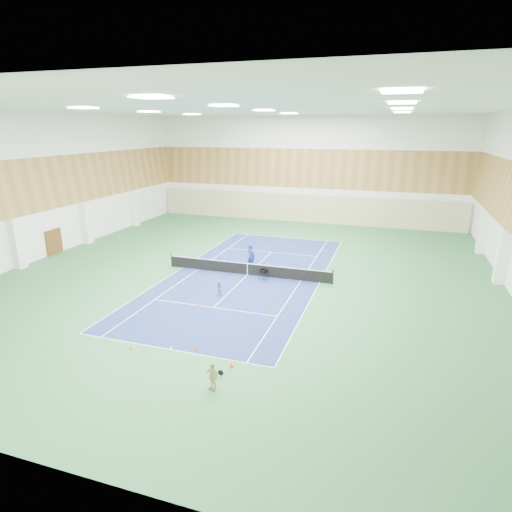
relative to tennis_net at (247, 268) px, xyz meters
The scene contains 21 objects.
ground 0.55m from the tennis_net, ahead, with size 40.00×40.00×0.00m, color #2B653A.
room_shell 5.45m from the tennis_net, ahead, with size 36.00×40.00×12.00m, color white, non-canonical shape.
wood_cladding 7.45m from the tennis_net, ahead, with size 36.00×40.00×8.00m, color #A1733C, non-canonical shape.
ceiling_light_grid 11.37m from the tennis_net, ahead, with size 21.40×25.40×0.06m, color white, non-canonical shape.
court_surface 0.55m from the tennis_net, ahead, with size 10.97×23.77×0.01m, color navy.
tennis_balls_scatter 0.50m from the tennis_net, ahead, with size 10.57×22.77×0.07m, color #D8EC28, non-canonical shape.
tennis_net is the anchor object (origin of this frame).
back_curtain 19.78m from the tennis_net, 90.00° to the left, with size 35.40×0.16×3.20m, color #C6B793.
door_left_b 17.93m from the tennis_net, behind, with size 0.08×1.80×2.20m, color #593319.
coach 1.94m from the tennis_net, 100.62° to the left, with size 0.70×0.46×1.93m, color navy.
child_court 4.48m from the tennis_net, 94.82° to the right, with size 0.47×0.37×0.96m, color gray.
child_apron 14.70m from the tennis_net, 76.54° to the right, with size 0.73×0.30×1.25m, color tan.
ball_cart 1.62m from the tennis_net, 23.90° to the right, with size 0.48×0.48×0.83m, color black, non-canonical shape.
cone_svc_a 6.86m from the tennis_net, 120.08° to the right, with size 0.20×0.20×0.22m, color orange.
cone_svc_b 6.48m from the tennis_net, 98.57° to the right, with size 0.18×0.18×0.20m, color #FF600D.
cone_svc_c 6.33m from the tennis_net, 81.74° to the right, with size 0.21×0.21×0.23m, color orange.
cone_svc_d 6.89m from the tennis_net, 59.28° to the right, with size 0.21×0.21×0.23m, color #FD600D.
cone_base_a 12.07m from the tennis_net, 106.48° to the right, with size 0.18×0.18×0.19m, color #DE510B.
cone_base_b 12.62m from the tennis_net, 98.42° to the right, with size 0.17×0.17×0.19m, color #E34B0B.
cone_base_c 11.59m from the tennis_net, 83.50° to the right, with size 0.22×0.22×0.24m, color #FB580D.
cone_base_d 12.95m from the tennis_net, 74.03° to the right, with size 0.21×0.21×0.23m, color #D6470B.
Camera 1 is at (10.13, -28.76, 10.75)m, focal length 30.00 mm.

